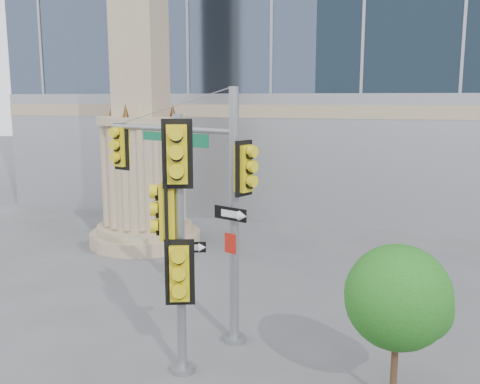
# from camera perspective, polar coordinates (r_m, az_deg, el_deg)

# --- Properties ---
(ground) EXTENTS (120.00, 120.00, 0.00)m
(ground) POSITION_cam_1_polar(r_m,az_deg,el_deg) (12.14, -2.77, -18.52)
(ground) COLOR #545456
(ground) RESTS_ON ground
(monument) EXTENTS (4.40, 4.40, 16.60)m
(monument) POSITION_cam_1_polar(r_m,az_deg,el_deg) (21.32, -10.47, 9.08)
(monument) COLOR tan
(monument) RESTS_ON ground
(main_signal_pole) EXTENTS (4.45, 2.12, 6.05)m
(main_signal_pole) POSITION_cam_1_polar(r_m,az_deg,el_deg) (12.97, -4.41, 0.89)
(main_signal_pole) COLOR slate
(main_signal_pole) RESTS_ON ground
(secondary_signal_pole) EXTENTS (1.03, 0.73, 5.48)m
(secondary_signal_pole) POSITION_cam_1_polar(r_m,az_deg,el_deg) (10.90, -6.81, -3.73)
(secondary_signal_pole) COLOR slate
(secondary_signal_pole) RESTS_ON ground
(street_tree) EXTENTS (2.02, 1.98, 3.15)m
(street_tree) POSITION_cam_1_polar(r_m,az_deg,el_deg) (10.53, 16.67, -11.14)
(street_tree) COLOR tan
(street_tree) RESTS_ON ground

